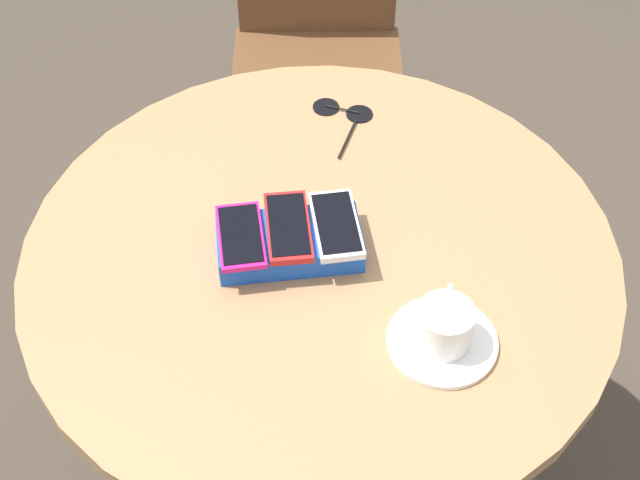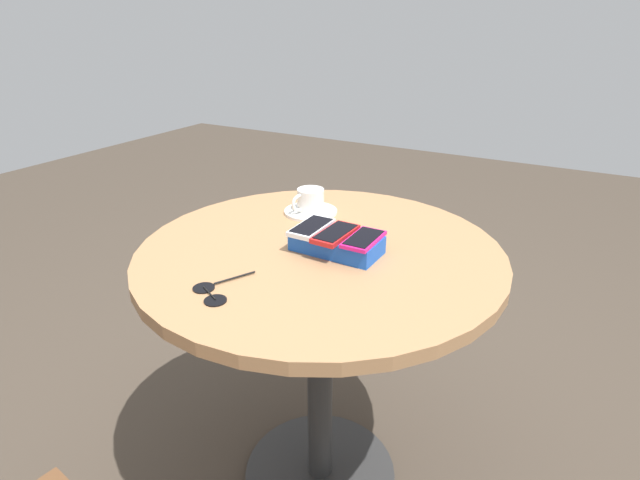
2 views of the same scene
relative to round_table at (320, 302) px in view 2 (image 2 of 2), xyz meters
name	(u,v)px [view 2 (image 2 of 2)]	position (x,y,z in m)	size (l,w,h in m)	color
ground_plane	(320,474)	(0.00, 0.00, -0.61)	(8.00, 8.00, 0.00)	#42382D
round_table	(320,302)	(0.00, 0.00, 0.00)	(0.88, 0.88, 0.76)	#2D2D2D
phone_box	(336,244)	(-0.04, 0.00, 0.17)	(0.21, 0.11, 0.04)	blue
phone_magenta	(363,239)	(-0.11, 0.00, 0.20)	(0.06, 0.12, 0.01)	#D11975
phone_red	(336,234)	(-0.05, 0.01, 0.20)	(0.07, 0.14, 0.01)	red
phone_white	(312,227)	(0.02, 0.00, 0.20)	(0.06, 0.13, 0.01)	silver
saucer	(311,211)	(0.14, -0.19, 0.16)	(0.15, 0.15, 0.01)	white
coffee_cup	(310,200)	(0.14, -0.19, 0.19)	(0.08, 0.10, 0.06)	white
sunglasses	(212,292)	(0.08, 0.30, 0.15)	(0.10, 0.16, 0.01)	black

